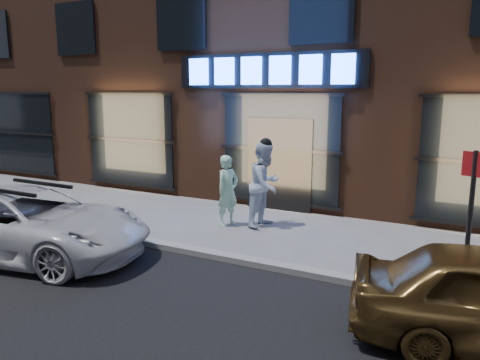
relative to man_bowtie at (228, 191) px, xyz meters
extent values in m
plane|color=slate|center=(0.48, -2.02, -0.82)|extent=(90.00, 90.00, 0.00)
cube|color=gray|center=(0.48, -2.02, -0.76)|extent=(60.00, 0.25, 0.12)
cube|color=#54301E|center=(0.48, 5.98, 4.18)|extent=(30.00, 8.00, 10.00)
cube|color=black|center=(0.08, 1.93, 2.78)|extent=(5.20, 0.06, 0.90)
cube|color=black|center=(0.48, 1.90, 0.38)|extent=(1.80, 0.10, 2.40)
cube|color=#FFBF72|center=(-9.52, 1.96, 0.78)|extent=(3.00, 0.04, 2.60)
cube|color=black|center=(-9.52, 1.92, 0.78)|extent=(3.20, 0.06, 2.80)
cube|color=#FFBF72|center=(-4.52, 1.96, 0.78)|extent=(3.00, 0.04, 2.60)
cube|color=black|center=(-4.52, 1.92, 0.78)|extent=(3.20, 0.06, 2.80)
cube|color=#FFBF72|center=(0.48, 1.96, 0.78)|extent=(3.00, 0.04, 2.60)
cube|color=black|center=(0.48, 1.92, 0.78)|extent=(3.20, 0.06, 2.80)
cube|color=black|center=(-6.52, 1.92, 4.18)|extent=(1.60, 0.06, 1.60)
cube|color=black|center=(-2.52, 1.92, 4.18)|extent=(1.60, 0.06, 1.60)
cube|color=black|center=(1.48, 1.92, 4.18)|extent=(1.60, 0.06, 1.60)
cube|color=#2659FF|center=(-1.92, 1.86, 2.78)|extent=(0.55, 0.12, 0.70)
cube|color=#2659FF|center=(-1.12, 1.86, 2.78)|extent=(0.55, 0.12, 0.70)
cube|color=#2659FF|center=(-0.32, 1.86, 2.78)|extent=(0.55, 0.12, 0.70)
cube|color=#2659FF|center=(0.48, 1.86, 2.78)|extent=(0.55, 0.12, 0.70)
cube|color=#2659FF|center=(1.28, 1.86, 2.78)|extent=(0.55, 0.12, 0.70)
cube|color=#2659FF|center=(2.08, 1.86, 2.78)|extent=(0.55, 0.12, 0.70)
imported|color=#BFFBCB|center=(0.00, 0.00, 0.00)|extent=(0.57, 0.70, 1.65)
imported|color=white|center=(0.79, 0.36, 0.16)|extent=(0.87, 1.05, 1.96)
imported|color=silver|center=(-2.35, -3.57, -0.18)|extent=(4.99, 3.01, 1.30)
cylinder|color=#262628|center=(5.07, -1.81, 0.31)|extent=(0.07, 0.07, 2.27)
cube|color=#B51419|center=(5.07, -1.81, 1.25)|extent=(0.34, 0.17, 0.36)
camera|label=1|loc=(5.14, -9.23, 2.31)|focal=35.00mm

